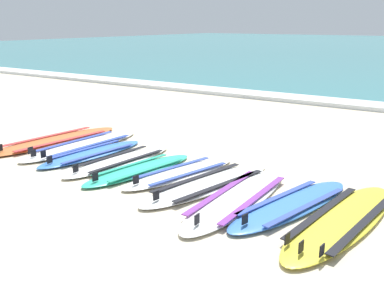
# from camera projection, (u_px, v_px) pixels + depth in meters

# --- Properties ---
(ground_plane) EXTENTS (80.00, 80.00, 0.00)m
(ground_plane) POSITION_uv_depth(u_px,v_px,m) (133.00, 170.00, 6.40)
(ground_plane) COLOR beige
(wave_foam_strip) EXTENTS (80.00, 0.90, 0.11)m
(wave_foam_strip) POSITION_uv_depth(u_px,v_px,m) (301.00, 99.00, 11.91)
(wave_foam_strip) COLOR white
(wave_foam_strip) RESTS_ON ground
(surfboard_0) EXTENTS (0.91, 2.64, 0.18)m
(surfboard_0) POSITION_uv_depth(u_px,v_px,m) (55.00, 140.00, 7.83)
(surfboard_0) COLOR orange
(surfboard_0) RESTS_ON ground
(surfboard_1) EXTENTS (0.74, 2.46, 0.18)m
(surfboard_1) POSITION_uv_depth(u_px,v_px,m) (82.00, 145.00, 7.52)
(surfboard_1) COLOR white
(surfboard_1) RESTS_ON ground
(surfboard_2) EXTENTS (0.68, 2.02, 0.18)m
(surfboard_2) POSITION_uv_depth(u_px,v_px,m) (92.00, 153.00, 7.05)
(surfboard_2) COLOR #3875CC
(surfboard_2) RESTS_ON ground
(surfboard_3) EXTENTS (0.71, 2.09, 0.18)m
(surfboard_3) POSITION_uv_depth(u_px,v_px,m) (120.00, 161.00, 6.68)
(surfboard_3) COLOR white
(surfboard_3) RESTS_ON ground
(surfboard_4) EXTENTS (0.78, 1.98, 0.18)m
(surfboard_4) POSITION_uv_depth(u_px,v_px,m) (139.00, 170.00, 6.28)
(surfboard_4) COLOR #2DB793
(surfboard_4) RESTS_ON ground
(surfboard_5) EXTENTS (0.94, 2.02, 0.18)m
(surfboard_5) POSITION_uv_depth(u_px,v_px,m) (181.00, 173.00, 6.15)
(surfboard_5) COLOR white
(surfboard_5) RESTS_ON ground
(surfboard_6) EXTENTS (1.04, 2.35, 0.18)m
(surfboard_6) POSITION_uv_depth(u_px,v_px,m) (209.00, 184.00, 5.74)
(surfboard_6) COLOR white
(surfboard_6) RESTS_ON ground
(surfboard_7) EXTENTS (0.66, 2.42, 0.18)m
(surfboard_7) POSITION_uv_depth(u_px,v_px,m) (238.00, 197.00, 5.29)
(surfboard_7) COLOR white
(surfboard_7) RESTS_ON ground
(surfboard_8) EXTENTS (1.01, 2.22, 0.18)m
(surfboard_8) POSITION_uv_depth(u_px,v_px,m) (292.00, 205.00, 5.08)
(surfboard_8) COLOR #3875CC
(surfboard_8) RESTS_ON ground
(surfboard_9) EXTENTS (0.88, 2.53, 0.18)m
(surfboard_9) POSITION_uv_depth(u_px,v_px,m) (342.00, 220.00, 4.68)
(surfboard_9) COLOR yellow
(surfboard_9) RESTS_ON ground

